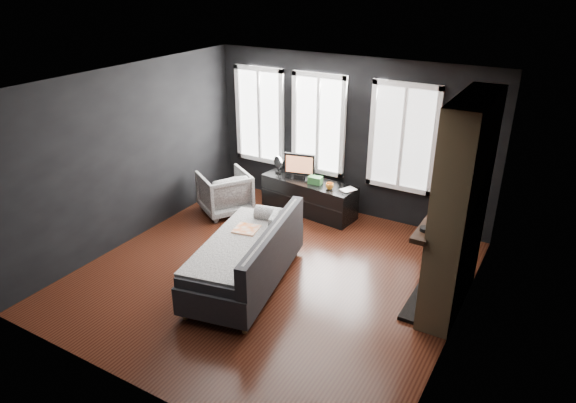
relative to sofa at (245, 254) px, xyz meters
The scene contains 18 objects.
floor 0.61m from the sofa, 59.50° to the left, with size 5.00×5.00×0.00m, color black.
ceiling 2.27m from the sofa, 59.50° to the left, with size 5.00×5.00×0.00m, color white.
wall_back 2.98m from the sofa, 85.97° to the left, with size 5.00×0.02×2.70m, color black.
wall_left 2.49m from the sofa, behind, with size 0.02×5.00×2.70m, color black.
wall_right 2.86m from the sofa, ahead, with size 0.02×5.00×2.70m, color black.
windows 3.40m from the sofa, 95.10° to the left, with size 4.00×0.16×1.76m, color white, non-canonical shape.
fireplace 2.81m from the sofa, 20.60° to the left, with size 0.70×1.62×2.70m, color #93724C, non-canonical shape.
sofa is the anchor object (origin of this frame).
stripe_pillow 0.60m from the sofa, 76.55° to the left, with size 0.08×0.35×0.35m, color gray.
armchair 2.33m from the sofa, 133.24° to the left, with size 0.80×0.75×0.82m, color silver.
media_console 2.47m from the sofa, 97.50° to the left, with size 1.72×0.54×0.59m, color black, non-canonical shape.
monitor 2.58m from the sofa, 102.26° to the left, with size 0.56×0.12×0.50m, color black, non-canonical shape.
desk_fan 2.71m from the sofa, 111.46° to the left, with size 0.23×0.23×0.32m, color #A1A1A1, non-canonical shape.
mug 2.30m from the sofa, 86.43° to the left, with size 0.13×0.11×0.13m, color orange.
book 2.48m from the sofa, 81.77° to the left, with size 0.18×0.02×0.25m, color beige.
storage_box 2.40m from the sofa, 94.21° to the left, with size 0.23×0.15×0.13m, color #306D32.
mantel_vase 2.78m from the sofa, 31.70° to the left, with size 0.20×0.21×0.20m, color gold.
mantel_clock 2.42m from the sofa, ahead, with size 0.13×0.13×0.04m, color black.
Camera 1 is at (3.29, -5.20, 3.96)m, focal length 32.00 mm.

